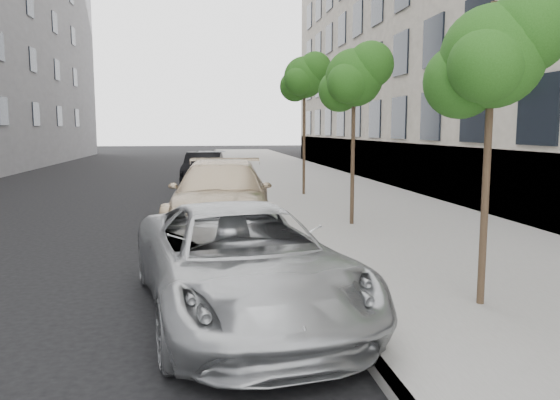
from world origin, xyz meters
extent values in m
plane|color=black|center=(0.00, 0.00, 0.00)|extent=(160.00, 160.00, 0.00)
cube|color=gray|center=(4.30, 24.00, 0.07)|extent=(6.40, 72.00, 0.14)
cube|color=#9E9B93|center=(1.18, 24.00, 0.07)|extent=(0.15, 72.00, 0.14)
cylinder|color=#38281C|center=(3.20, 1.50, 2.16)|extent=(0.10, 0.10, 4.05)
sphere|color=#205215|center=(3.20, 1.50, 3.49)|extent=(1.35, 1.35, 1.35)
sphere|color=#205215|center=(3.55, 1.30, 3.79)|extent=(1.08, 1.08, 1.08)
sphere|color=#205215|center=(2.90, 1.75, 3.19)|extent=(1.01, 1.01, 1.01)
cylinder|color=#38281C|center=(3.20, 8.00, 2.32)|extent=(0.10, 0.10, 4.37)
sphere|color=#205215|center=(3.20, 8.00, 3.81)|extent=(1.43, 1.43, 1.43)
sphere|color=#205215|center=(3.55, 7.80, 4.11)|extent=(1.14, 1.14, 1.14)
sphere|color=#205215|center=(2.90, 8.25, 3.51)|extent=(1.07, 1.07, 1.07)
cylinder|color=#38281C|center=(3.20, 14.50, 2.62)|extent=(0.10, 0.10, 4.97)
sphere|color=#205215|center=(3.20, 14.50, 4.41)|extent=(1.50, 1.50, 1.50)
sphere|color=#205215|center=(3.55, 14.30, 4.71)|extent=(1.20, 1.20, 1.20)
sphere|color=#205215|center=(2.90, 14.75, 4.11)|extent=(1.13, 1.13, 1.13)
imported|color=#B0B3B5|center=(-0.10, 1.92, 0.75)|extent=(3.32, 5.74, 1.50)
imported|color=#C6AF8D|center=(-0.10, 8.24, 0.88)|extent=(2.94, 6.22, 1.75)
imported|color=black|center=(-0.21, 13.97, 0.72)|extent=(2.13, 4.38, 1.44)
imported|color=black|center=(-0.45, 19.81, 0.74)|extent=(2.06, 4.66, 1.49)
imported|color=gray|center=(-0.10, 24.95, 0.66)|extent=(2.30, 4.73, 1.32)
camera|label=1|loc=(-0.63, -5.35, 2.55)|focal=35.00mm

